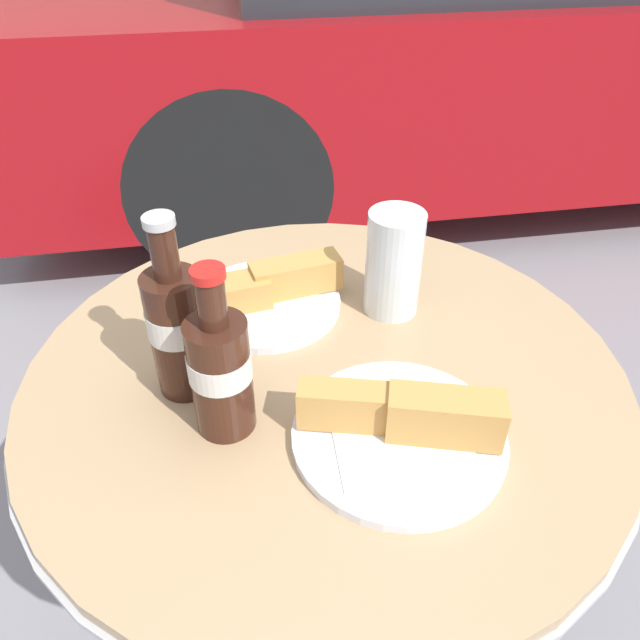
{
  "coord_description": "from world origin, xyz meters",
  "views": [
    {
      "loc": [
        -0.11,
        -0.59,
        1.23
      ],
      "look_at": [
        0.0,
        0.04,
        0.73
      ],
      "focal_mm": 35.0,
      "sensor_mm": 36.0,
      "label": 1
    }
  ],
  "objects_px": {
    "cola_bottle_left": "(177,325)",
    "lunch_plate_near": "(402,426)",
    "cola_bottle_right": "(220,369)",
    "bistro_table": "(325,435)",
    "lunch_plate_far": "(265,294)",
    "parked_car": "(506,28)",
    "drinking_glass": "(393,267)"
  },
  "relations": [
    {
      "from": "cola_bottle_right",
      "to": "lunch_plate_near",
      "type": "bearing_deg",
      "value": -16.95
    },
    {
      "from": "cola_bottle_left",
      "to": "lunch_plate_far",
      "type": "xyz_separation_m",
      "value": [
        0.11,
        0.15,
        -0.07
      ]
    },
    {
      "from": "cola_bottle_left",
      "to": "lunch_plate_near",
      "type": "relative_size",
      "value": 0.97
    },
    {
      "from": "bistro_table",
      "to": "cola_bottle_left",
      "type": "xyz_separation_m",
      "value": [
        -0.18,
        0.0,
        0.22
      ]
    },
    {
      "from": "cola_bottle_left",
      "to": "lunch_plate_far",
      "type": "distance_m",
      "value": 0.2
    },
    {
      "from": "cola_bottle_left",
      "to": "parked_car",
      "type": "height_order",
      "value": "parked_car"
    },
    {
      "from": "bistro_table",
      "to": "lunch_plate_far",
      "type": "bearing_deg",
      "value": 112.46
    },
    {
      "from": "bistro_table",
      "to": "parked_car",
      "type": "bearing_deg",
      "value": 61.0
    },
    {
      "from": "parked_car",
      "to": "cola_bottle_left",
      "type": "bearing_deg",
      "value": -122.64
    },
    {
      "from": "bistro_table",
      "to": "lunch_plate_near",
      "type": "xyz_separation_m",
      "value": [
        0.06,
        -0.13,
        0.15
      ]
    },
    {
      "from": "bistro_table",
      "to": "cola_bottle_right",
      "type": "height_order",
      "value": "cola_bottle_right"
    },
    {
      "from": "parked_car",
      "to": "drinking_glass",
      "type": "bearing_deg",
      "value": -117.77
    },
    {
      "from": "parked_car",
      "to": "bistro_table",
      "type": "bearing_deg",
      "value": -119.0
    },
    {
      "from": "cola_bottle_left",
      "to": "lunch_plate_near",
      "type": "height_order",
      "value": "cola_bottle_left"
    },
    {
      "from": "bistro_table",
      "to": "cola_bottle_right",
      "type": "xyz_separation_m",
      "value": [
        -0.13,
        -0.07,
        0.21
      ]
    },
    {
      "from": "bistro_table",
      "to": "parked_car",
      "type": "distance_m",
      "value": 2.35
    },
    {
      "from": "cola_bottle_left",
      "to": "cola_bottle_right",
      "type": "height_order",
      "value": "cola_bottle_left"
    },
    {
      "from": "drinking_glass",
      "to": "lunch_plate_near",
      "type": "height_order",
      "value": "drinking_glass"
    },
    {
      "from": "cola_bottle_right",
      "to": "parked_car",
      "type": "distance_m",
      "value": 2.48
    },
    {
      "from": "cola_bottle_left",
      "to": "lunch_plate_near",
      "type": "distance_m",
      "value": 0.28
    },
    {
      "from": "cola_bottle_right",
      "to": "parked_car",
      "type": "bearing_deg",
      "value": 59.2
    },
    {
      "from": "cola_bottle_left",
      "to": "lunch_plate_far",
      "type": "relative_size",
      "value": 1.02
    },
    {
      "from": "drinking_glass",
      "to": "cola_bottle_left",
      "type": "bearing_deg",
      "value": -159.02
    },
    {
      "from": "parked_car",
      "to": "lunch_plate_near",
      "type": "bearing_deg",
      "value": -116.16
    },
    {
      "from": "cola_bottle_left",
      "to": "lunch_plate_far",
      "type": "bearing_deg",
      "value": 52.3
    },
    {
      "from": "drinking_glass",
      "to": "parked_car",
      "type": "height_order",
      "value": "parked_car"
    },
    {
      "from": "cola_bottle_left",
      "to": "drinking_glass",
      "type": "bearing_deg",
      "value": 20.98
    },
    {
      "from": "cola_bottle_left",
      "to": "drinking_glass",
      "type": "xyz_separation_m",
      "value": [
        0.29,
        0.11,
        -0.02
      ]
    },
    {
      "from": "drinking_glass",
      "to": "lunch_plate_far",
      "type": "xyz_separation_m",
      "value": [
        -0.18,
        0.04,
        -0.05
      ]
    },
    {
      "from": "cola_bottle_right",
      "to": "lunch_plate_near",
      "type": "height_order",
      "value": "cola_bottle_right"
    },
    {
      "from": "cola_bottle_right",
      "to": "parked_car",
      "type": "xyz_separation_m",
      "value": [
        1.27,
        2.13,
        -0.17
      ]
    },
    {
      "from": "lunch_plate_near",
      "to": "bistro_table",
      "type": "bearing_deg",
      "value": 115.88
    }
  ]
}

